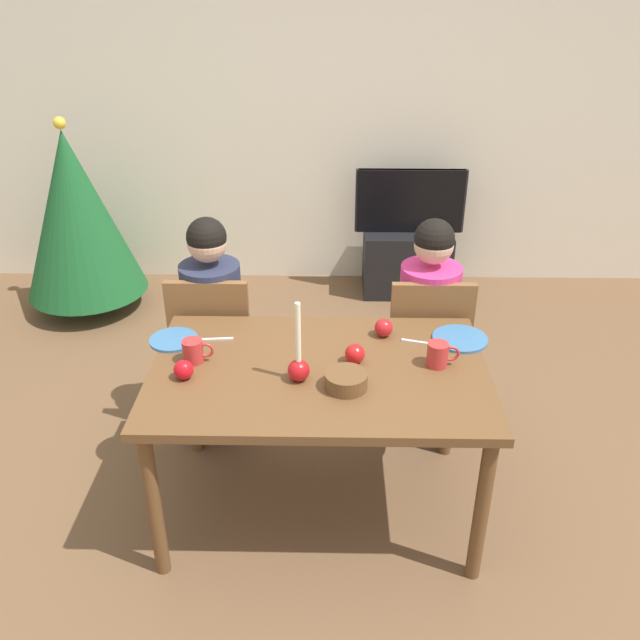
# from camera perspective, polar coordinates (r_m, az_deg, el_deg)

# --- Properties ---
(ground_plane) EXTENTS (7.68, 7.68, 0.00)m
(ground_plane) POSITION_cam_1_polar(r_m,az_deg,el_deg) (3.23, -0.07, -15.44)
(ground_plane) COLOR brown
(back_wall) EXTENTS (6.40, 0.10, 2.60)m
(back_wall) POSITION_cam_1_polar(r_m,az_deg,el_deg) (5.02, 0.55, 17.67)
(back_wall) COLOR beige
(back_wall) RESTS_ON ground
(dining_table) EXTENTS (1.40, 0.90, 0.75)m
(dining_table) POSITION_cam_1_polar(r_m,az_deg,el_deg) (2.81, -0.08, -5.60)
(dining_table) COLOR brown
(dining_table) RESTS_ON ground
(chair_left) EXTENTS (0.40, 0.40, 0.90)m
(chair_left) POSITION_cam_1_polar(r_m,az_deg,el_deg) (3.46, -9.02, -1.91)
(chair_left) COLOR brown
(chair_left) RESTS_ON ground
(chair_right) EXTENTS (0.40, 0.40, 0.90)m
(chair_right) POSITION_cam_1_polar(r_m,az_deg,el_deg) (3.44, 9.06, -2.09)
(chair_right) COLOR brown
(chair_right) RESTS_ON ground
(person_left_child) EXTENTS (0.30, 0.30, 1.17)m
(person_left_child) POSITION_cam_1_polar(r_m,az_deg,el_deg) (3.46, -9.01, -0.82)
(person_left_child) COLOR #33384C
(person_left_child) RESTS_ON ground
(person_right_child) EXTENTS (0.30, 0.30, 1.17)m
(person_right_child) POSITION_cam_1_polar(r_m,az_deg,el_deg) (3.44, 9.07, -0.99)
(person_right_child) COLOR #33384C
(person_right_child) RESTS_ON ground
(tv_stand) EXTENTS (0.64, 0.40, 0.48)m
(tv_stand) POSITION_cam_1_polar(r_m,az_deg,el_deg) (5.07, 7.38, 5.00)
(tv_stand) COLOR black
(tv_stand) RESTS_ON ground
(tv) EXTENTS (0.79, 0.05, 0.46)m
(tv) POSITION_cam_1_polar(r_m,az_deg,el_deg) (4.91, 7.72, 10.04)
(tv) COLOR black
(tv) RESTS_ON tv_stand
(christmas_tree) EXTENTS (0.83, 0.83, 1.36)m
(christmas_tree) POSITION_cam_1_polar(r_m,az_deg,el_deg) (4.89, -20.12, 8.48)
(christmas_tree) COLOR brown
(christmas_tree) RESTS_ON ground
(candle_centerpiece) EXTENTS (0.09, 0.09, 0.35)m
(candle_centerpiece) POSITION_cam_1_polar(r_m,az_deg,el_deg) (2.66, -1.84, -3.86)
(candle_centerpiece) COLOR red
(candle_centerpiece) RESTS_ON dining_table
(plate_left) EXTENTS (0.21, 0.21, 0.01)m
(plate_left) POSITION_cam_1_polar(r_m,az_deg,el_deg) (3.02, -12.40, -1.65)
(plate_left) COLOR teal
(plate_left) RESTS_ON dining_table
(plate_right) EXTENTS (0.25, 0.25, 0.01)m
(plate_right) POSITION_cam_1_polar(r_m,az_deg,el_deg) (3.03, 11.88, -1.57)
(plate_right) COLOR teal
(plate_right) RESTS_ON dining_table
(mug_left) EXTENTS (0.13, 0.09, 0.10)m
(mug_left) POSITION_cam_1_polar(r_m,az_deg,el_deg) (2.83, -10.74, -2.62)
(mug_left) COLOR #B72D2D
(mug_left) RESTS_ON dining_table
(mug_right) EXTENTS (0.14, 0.09, 0.10)m
(mug_right) POSITION_cam_1_polar(r_m,az_deg,el_deg) (2.80, 10.08, -2.92)
(mug_right) COLOR #B72D2D
(mug_right) RESTS_ON dining_table
(fork_left) EXTENTS (0.18, 0.03, 0.01)m
(fork_left) POSITION_cam_1_polar(r_m,az_deg,el_deg) (3.00, -9.15, -1.64)
(fork_left) COLOR silver
(fork_left) RESTS_ON dining_table
(fork_right) EXTENTS (0.18, 0.06, 0.01)m
(fork_right) POSITION_cam_1_polar(r_m,az_deg,el_deg) (2.97, 8.68, -1.93)
(fork_right) COLOR silver
(fork_right) RESTS_ON dining_table
(bowl_walnuts) EXTENTS (0.17, 0.17, 0.07)m
(bowl_walnuts) POSITION_cam_1_polar(r_m,az_deg,el_deg) (2.63, 2.24, -5.20)
(bowl_walnuts) COLOR brown
(bowl_walnuts) RESTS_ON dining_table
(apple_near_candle) EXTENTS (0.08, 0.08, 0.08)m
(apple_near_candle) POSITION_cam_1_polar(r_m,az_deg,el_deg) (2.99, 5.46, -0.67)
(apple_near_candle) COLOR red
(apple_near_candle) RESTS_ON dining_table
(apple_by_left_plate) EXTENTS (0.09, 0.09, 0.09)m
(apple_by_left_plate) POSITION_cam_1_polar(r_m,az_deg,el_deg) (2.78, 3.00, -2.91)
(apple_by_left_plate) COLOR red
(apple_by_left_plate) RESTS_ON dining_table
(apple_by_right_mug) EXTENTS (0.08, 0.08, 0.08)m
(apple_by_right_mug) POSITION_cam_1_polar(r_m,az_deg,el_deg) (2.74, -11.58, -4.19)
(apple_by_right_mug) COLOR red
(apple_by_right_mug) RESTS_ON dining_table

